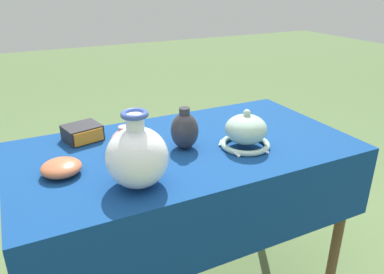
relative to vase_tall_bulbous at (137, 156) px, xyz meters
name	(u,v)px	position (x,y,z in m)	size (l,w,h in m)	color
display_table	(188,165)	(0.26, 0.19, -0.18)	(1.32, 0.71, 0.76)	brown
vase_tall_bulbous	(137,156)	(0.00, 0.00, 0.00)	(0.20, 0.20, 0.25)	white
vase_dome_bell	(246,132)	(0.47, 0.09, -0.04)	(0.20, 0.21, 0.16)	#A8CCB7
mosaic_tile_box	(83,133)	(-0.09, 0.44, -0.07)	(0.16, 0.15, 0.06)	#232328
bowl_shallow_terracotta	(61,168)	(-0.21, 0.18, -0.08)	(0.13, 0.13, 0.05)	#BC6642
jar_round_charcoal	(185,130)	(0.25, 0.19, -0.03)	(0.11, 0.11, 0.16)	#2D2D33
jar_round_rose	(125,143)	(0.03, 0.22, -0.05)	(0.11, 0.11, 0.12)	#D19399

